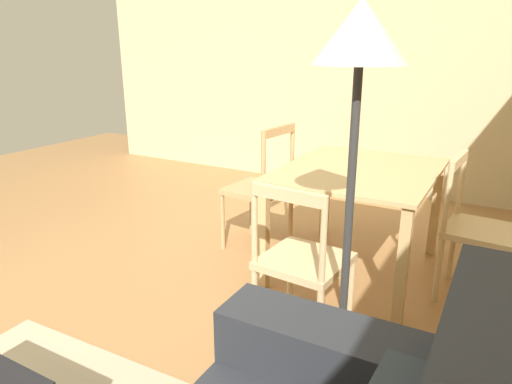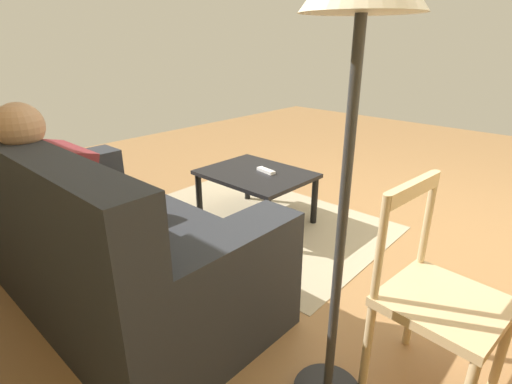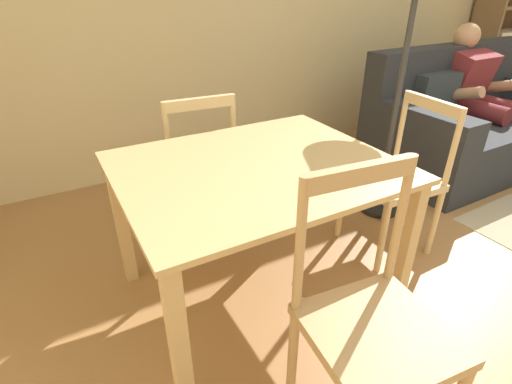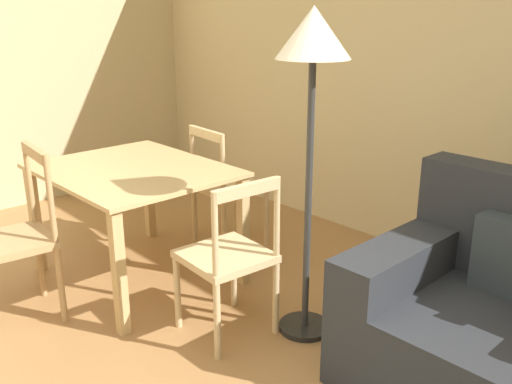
% 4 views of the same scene
% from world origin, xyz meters
% --- Properties ---
extents(ground_plane, '(8.77, 8.77, 0.00)m').
position_xyz_m(ground_plane, '(0.00, 0.00, 0.00)').
color(ground_plane, '#9E7042').
extents(wall_side, '(0.12, 5.74, 2.65)m').
position_xyz_m(wall_side, '(-3.38, 0.00, 1.32)').
color(wall_side, '#C8B586').
rests_on(wall_side, ground_plane).
extents(dining_table, '(1.18, 0.97, 0.74)m').
position_xyz_m(dining_table, '(-1.40, 1.12, 0.63)').
color(dining_table, tan).
rests_on(dining_table, ground_plane).
extents(dining_chair_near_wall, '(0.45, 0.45, 0.89)m').
position_xyz_m(dining_chair_near_wall, '(-1.41, 1.88, 0.45)').
color(dining_chair_near_wall, '#D1B27F').
rests_on(dining_chair_near_wall, ground_plane).
extents(dining_chair_facing_couch, '(0.45, 0.45, 0.89)m').
position_xyz_m(dining_chair_facing_couch, '(-0.49, 1.12, 0.44)').
color(dining_chair_facing_couch, '#D1B27F').
rests_on(dining_chair_facing_couch, ground_plane).
extents(dining_chair_by_doorway, '(0.46, 0.46, 0.97)m').
position_xyz_m(dining_chair_by_doorway, '(-1.40, 0.37, 0.47)').
color(dining_chair_by_doorway, tan).
rests_on(dining_chair_by_doorway, ground_plane).
extents(floor_lamp, '(0.36, 0.36, 1.69)m').
position_xyz_m(floor_lamp, '(-0.23, 1.44, 1.42)').
color(floor_lamp, black).
rests_on(floor_lamp, ground_plane).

